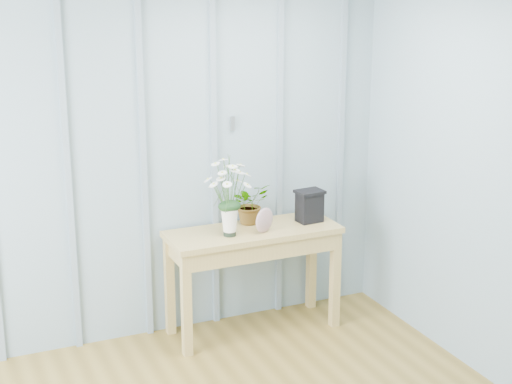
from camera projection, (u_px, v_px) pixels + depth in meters
name	position (u px, v px, depth m)	size (l,w,h in m)	color
room_shell	(163.00, 75.00, 3.73)	(4.00, 4.50, 2.50)	#879EAA
sideboard	(253.00, 245.00, 5.41)	(1.20, 0.45, 0.75)	tan
daisy_vase	(229.00, 188.00, 5.17)	(0.38, 0.29, 0.54)	black
spider_plant	(250.00, 203.00, 5.48)	(0.26, 0.22, 0.29)	black
felt_disc_vessel	(264.00, 220.00, 5.30)	(0.17, 0.05, 0.17)	#804053
carved_box	(310.00, 206.00, 5.52)	(0.20, 0.16, 0.23)	black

